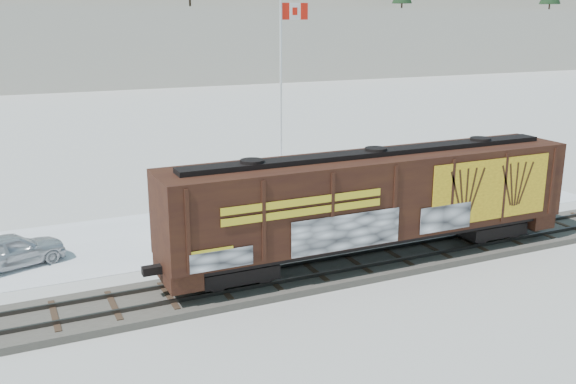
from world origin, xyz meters
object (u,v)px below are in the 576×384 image
car_white (206,213)px  flagpole (283,117)px  hopper_railcar (374,198)px  car_dark (331,198)px  car_silver (11,250)px

car_white → flagpole: bearing=-58.4°
flagpole → car_white: flagpole is taller
hopper_railcar → car_white: size_ratio=3.86×
hopper_railcar → car_dark: 8.83m
flagpole → car_silver: bearing=-152.0°
car_silver → flagpole: bearing=-79.2°
flagpole → car_dark: flagpole is taller
car_silver → car_dark: car_silver is taller
car_silver → car_white: size_ratio=0.93×
hopper_railcar → flagpole: 15.28m
car_white → car_dark: size_ratio=1.11×
hopper_railcar → car_silver: 15.43m
hopper_railcar → car_silver: hopper_railcar is taller
car_white → hopper_railcar: bearing=-160.2°
car_silver → hopper_railcar: bearing=-131.1°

